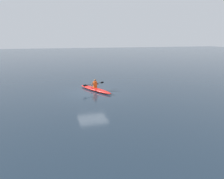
% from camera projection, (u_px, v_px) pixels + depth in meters
% --- Properties ---
extents(ground_plane, '(160.00, 160.00, 0.00)m').
position_uv_depth(ground_plane, '(92.00, 92.00, 18.51)').
color(ground_plane, '#1E2D3D').
extents(kayak, '(2.41, 4.13, 0.27)m').
position_uv_depth(kayak, '(95.00, 89.00, 18.98)').
color(kayak, red).
rests_on(kayak, ground).
extents(kayaker, '(2.10, 1.02, 0.78)m').
position_uv_depth(kayaker, '(95.00, 84.00, 18.90)').
color(kayaker, '#E04C14').
rests_on(kayaker, kayak).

